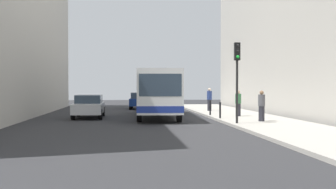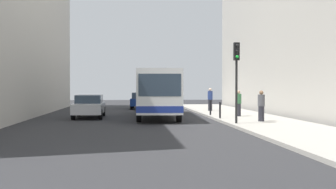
# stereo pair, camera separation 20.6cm
# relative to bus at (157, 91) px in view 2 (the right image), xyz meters

# --- Properties ---
(ground_plane) EXTENTS (80.00, 80.00, 0.00)m
(ground_plane) POSITION_rel_bus_xyz_m (0.04, -3.96, -1.73)
(ground_plane) COLOR #2D2D30
(sidewalk) EXTENTS (4.40, 40.00, 0.15)m
(sidewalk) POSITION_rel_bus_xyz_m (5.44, -3.96, -1.65)
(sidewalk) COLOR #ADA89E
(sidewalk) RESTS_ON ground
(bus) EXTENTS (2.97, 11.11, 3.00)m
(bus) POSITION_rel_bus_xyz_m (0.00, 0.00, 0.00)
(bus) COLOR white
(bus) RESTS_ON ground
(car_beside_bus) EXTENTS (1.87, 4.40, 1.48)m
(car_beside_bus) POSITION_rel_bus_xyz_m (-4.42, -0.32, -0.94)
(car_beside_bus) COLOR silver
(car_beside_bus) RESTS_ON ground
(car_behind_bus) EXTENTS (2.06, 4.50, 1.48)m
(car_behind_bus) POSITION_rel_bus_xyz_m (-0.76, 10.41, -0.94)
(car_behind_bus) COLOR navy
(car_behind_bus) RESTS_ON ground
(traffic_light) EXTENTS (0.28, 0.33, 4.10)m
(traffic_light) POSITION_rel_bus_xyz_m (3.59, -6.77, 1.28)
(traffic_light) COLOR black
(traffic_light) RESTS_ON sidewalk
(bollard_near) EXTENTS (0.11, 0.11, 0.95)m
(bollard_near) POSITION_rel_bus_xyz_m (3.49, -3.43, -1.10)
(bollard_near) COLOR black
(bollard_near) RESTS_ON sidewalk
(bollard_mid) EXTENTS (0.11, 0.11, 0.95)m
(bollard_mid) POSITION_rel_bus_xyz_m (3.49, -0.54, -1.10)
(bollard_mid) COLOR black
(bollard_mid) RESTS_ON sidewalk
(pedestrian_near_signal) EXTENTS (0.38, 0.38, 1.66)m
(pedestrian_near_signal) POSITION_rel_bus_xyz_m (5.22, -5.74, -0.75)
(pedestrian_near_signal) COLOR #26262D
(pedestrian_near_signal) RESTS_ON sidewalk
(pedestrian_mid_sidewalk) EXTENTS (0.38, 0.38, 1.63)m
(pedestrian_mid_sidewalk) POSITION_rel_bus_xyz_m (5.03, -1.81, -0.77)
(pedestrian_mid_sidewalk) COLOR #26262D
(pedestrian_mid_sidewalk) RESTS_ON sidewalk
(pedestrian_far_sidewalk) EXTENTS (0.38, 0.38, 1.76)m
(pedestrian_far_sidewalk) POSITION_rel_bus_xyz_m (4.41, 4.20, -0.69)
(pedestrian_far_sidewalk) COLOR #26262D
(pedestrian_far_sidewalk) RESTS_ON sidewalk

